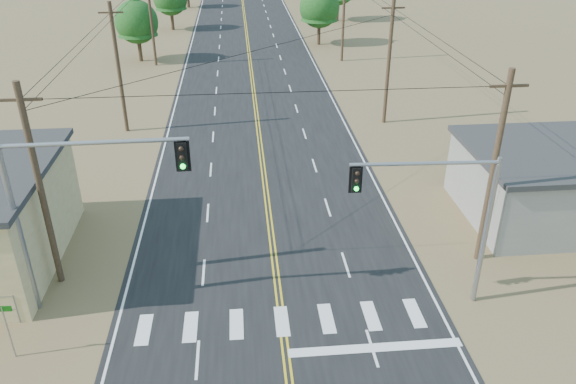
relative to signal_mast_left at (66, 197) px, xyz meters
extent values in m
cube|color=black|center=(8.78, 19.97, -5.59)|extent=(15.00, 200.00, 0.02)
cylinder|color=gray|center=(-2.72, -1.03, -4.85)|extent=(0.06, 0.06, 1.50)
cylinder|color=#4C3826|center=(-1.72, 1.97, -0.60)|extent=(0.30, 0.30, 10.00)
cube|color=#4C3826|center=(-1.72, 1.97, 3.60)|extent=(1.80, 0.12, 0.12)
cylinder|color=#4C3826|center=(-1.72, 21.97, -0.60)|extent=(0.30, 0.30, 10.00)
cube|color=#4C3826|center=(-1.72, 21.97, 3.60)|extent=(1.80, 0.12, 0.12)
cylinder|color=#4C3826|center=(-1.72, 41.97, -0.60)|extent=(0.30, 0.30, 10.00)
cylinder|color=#4C3826|center=(19.28, 1.97, -0.60)|extent=(0.30, 0.30, 10.00)
cube|color=#4C3826|center=(19.28, 1.97, 3.60)|extent=(1.80, 0.12, 0.12)
cylinder|color=#4C3826|center=(19.28, 21.97, -0.60)|extent=(0.30, 0.30, 10.00)
cube|color=#4C3826|center=(19.28, 21.97, 3.60)|extent=(1.80, 0.12, 0.12)
cylinder|color=#4C3826|center=(19.28, 41.97, -0.60)|extent=(0.30, 0.30, 10.00)
cylinder|color=gray|center=(-2.22, -0.03, -1.67)|extent=(0.27, 0.27, 7.85)
cylinder|color=gray|center=(1.51, 0.03, 2.37)|extent=(7.46, 0.29, 0.18)
cube|color=black|center=(4.90, 0.08, 1.64)|extent=(0.40, 0.34, 1.23)
sphere|color=black|center=(4.90, -0.12, 2.03)|extent=(0.22, 0.22, 0.22)
sphere|color=black|center=(4.90, -0.12, 1.64)|extent=(0.22, 0.22, 0.22)
sphere|color=#0CE533|center=(4.90, -0.12, 1.24)|extent=(0.22, 0.22, 0.22)
cylinder|color=gray|center=(17.76, -1.34, -2.12)|extent=(0.24, 0.24, 6.97)
cylinder|color=gray|center=(17.76, -1.34, 1.36)|extent=(0.18, 0.18, 0.60)
cylinder|color=gray|center=(14.69, -1.20, 1.46)|extent=(6.14, 0.43, 0.16)
cube|color=black|center=(11.92, -1.08, 0.82)|extent=(0.36, 0.31, 1.09)
sphere|color=black|center=(11.93, -1.26, 1.17)|extent=(0.20, 0.20, 0.20)
sphere|color=black|center=(11.93, -1.26, 0.82)|extent=(0.20, 0.20, 0.20)
sphere|color=#0CE533|center=(11.93, -1.26, 0.47)|extent=(0.20, 0.20, 0.20)
cylinder|color=gray|center=(-2.22, -3.15, -4.32)|extent=(0.06, 0.06, 2.56)
cube|color=#0C540C|center=(-2.22, -3.15, -3.14)|extent=(0.77, 0.07, 0.26)
cylinder|color=#3F2D1E|center=(-3.65, 44.04, -4.17)|extent=(0.44, 0.44, 2.86)
cone|color=#144413|center=(-3.65, 44.04, -0.21)|extent=(4.44, 4.44, 5.08)
sphere|color=#144413|center=(-3.65, 44.04, -1.24)|extent=(4.76, 4.76, 4.76)
cylinder|color=#3F2D1E|center=(-1.54, 61.08, -4.19)|extent=(0.44, 0.44, 2.82)
cylinder|color=#3F2D1E|center=(-0.52, 79.28, -4.31)|extent=(0.49, 0.49, 2.59)
cylinder|color=#3F2D1E|center=(17.78, 50.26, -4.11)|extent=(0.41, 0.41, 2.98)
sphere|color=#144413|center=(17.78, 50.26, -1.05)|extent=(4.96, 4.96, 4.96)
cylinder|color=#3F2D1E|center=(22.78, 65.55, -3.99)|extent=(0.43, 0.43, 3.23)
camera|label=1|loc=(7.28, -21.24, 11.00)|focal=35.00mm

